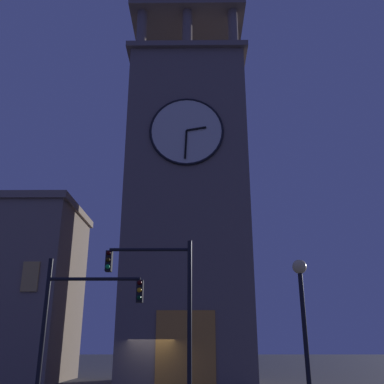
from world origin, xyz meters
TOP-DOWN VIEW (x-y plane):
  - clocktower at (-1.84, -4.75)m, footprint 8.27×9.11m
  - traffic_signal_near at (1.57, 8.76)m, footprint 3.38×0.41m
  - traffic_signal_mid at (-1.22, 8.32)m, footprint 3.12×0.41m
  - street_lamp at (-5.63, 10.43)m, footprint 0.44×0.44m

SIDE VIEW (x-z plane):
  - traffic_signal_near at x=1.57m, z-range 0.72..5.79m
  - street_lamp at x=-5.63m, z-range 0.97..5.67m
  - traffic_signal_mid at x=-1.22m, z-range 0.96..6.77m
  - clocktower at x=-1.84m, z-range -2.72..25.17m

